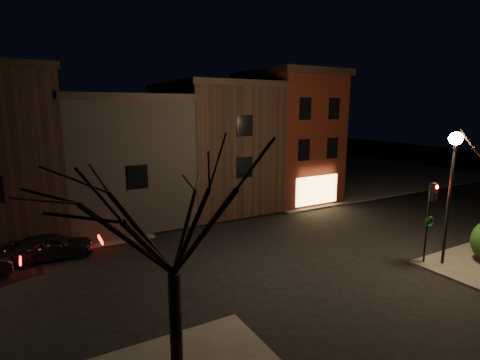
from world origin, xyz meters
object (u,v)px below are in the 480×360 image
Objects in this scene: bare_tree_left at (171,196)px; parked_car_a at (51,246)px; traffic_signal at (431,210)px; street_lamp_near at (453,162)px.

bare_tree_left is 1.85× the size of parked_car_a.
parked_car_a is at bearing 102.75° from bare_tree_left.
traffic_signal is 13.93m from bare_tree_left.
bare_tree_left reaches higher than parked_car_a.
traffic_signal is 0.54× the size of bare_tree_left.
parked_car_a is at bearing 148.00° from street_lamp_near.
traffic_signal reaches higher than parked_car_a.
street_lamp_near is at bearing 4.03° from bare_tree_left.
bare_tree_left reaches higher than street_lamp_near.
parked_car_a is (-2.60, 11.50, -4.74)m from bare_tree_left.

